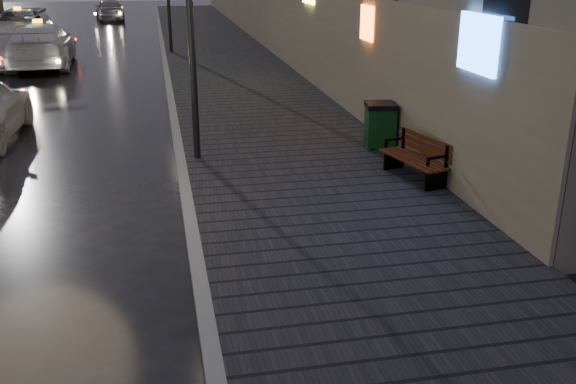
{
  "coord_description": "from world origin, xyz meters",
  "views": [
    {
      "loc": [
        1.13,
        -6.89,
        4.08
      ],
      "look_at": [
        2.89,
        1.7,
        0.85
      ],
      "focal_mm": 40.0,
      "sensor_mm": 36.0,
      "label": 1
    }
  ],
  "objects_px": {
    "car_far": "(110,9)",
    "bench": "(418,157)",
    "taxi_far": "(19,25)",
    "taxi_mid": "(41,45)",
    "trash_bin": "(380,125)"
  },
  "relations": [
    {
      "from": "trash_bin",
      "to": "taxi_mid",
      "type": "xyz_separation_m",
      "value": [
        -9.0,
        13.92,
        0.19
      ]
    },
    {
      "from": "car_far",
      "to": "trash_bin",
      "type": "bearing_deg",
      "value": 95.09
    },
    {
      "from": "taxi_mid",
      "to": "car_far",
      "type": "bearing_deg",
      "value": -97.1
    },
    {
      "from": "trash_bin",
      "to": "car_far",
      "type": "relative_size",
      "value": 0.23
    },
    {
      "from": "bench",
      "to": "taxi_far",
      "type": "distance_m",
      "value": 27.33
    },
    {
      "from": "trash_bin",
      "to": "taxi_far",
      "type": "relative_size",
      "value": 0.18
    },
    {
      "from": "car_far",
      "to": "bench",
      "type": "bearing_deg",
      "value": 94.37
    },
    {
      "from": "car_far",
      "to": "taxi_far",
      "type": "bearing_deg",
      "value": 62.66
    },
    {
      "from": "bench",
      "to": "trash_bin",
      "type": "bearing_deg",
      "value": 76.63
    },
    {
      "from": "bench",
      "to": "trash_bin",
      "type": "xyz_separation_m",
      "value": [
        0.0,
        2.12,
        0.09
      ]
    },
    {
      "from": "taxi_far",
      "to": "taxi_mid",
      "type": "bearing_deg",
      "value": -77.33
    },
    {
      "from": "bench",
      "to": "taxi_mid",
      "type": "relative_size",
      "value": 0.29
    },
    {
      "from": "taxi_mid",
      "to": "car_far",
      "type": "height_order",
      "value": "taxi_mid"
    },
    {
      "from": "trash_bin",
      "to": "car_far",
      "type": "height_order",
      "value": "car_far"
    },
    {
      "from": "trash_bin",
      "to": "taxi_far",
      "type": "height_order",
      "value": "taxi_far"
    }
  ]
}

